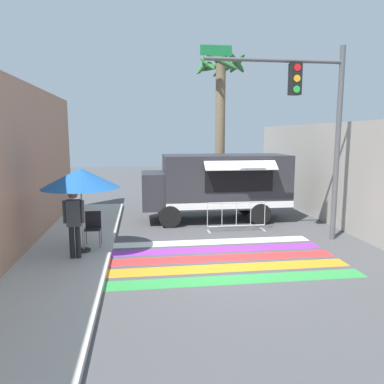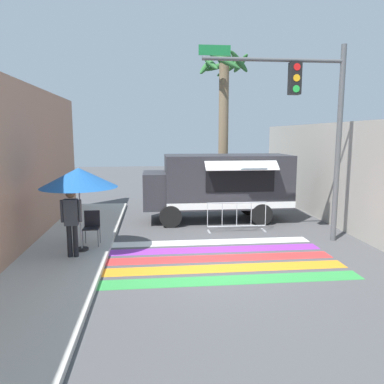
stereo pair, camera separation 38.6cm
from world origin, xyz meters
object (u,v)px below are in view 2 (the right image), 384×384
(vendor_person, at_px, (71,218))
(palm_tree, at_px, (224,106))
(barricade_front, at_px, (237,217))
(traffic_signal_pole, at_px, (313,111))
(patio_umbrella, at_px, (79,178))
(folding_chair, at_px, (92,224))
(food_truck, at_px, (216,183))

(vendor_person, xyz_separation_m, palm_tree, (5.21, 6.86, 3.35))
(barricade_front, bearing_deg, traffic_signal_pole, -36.21)
(vendor_person, xyz_separation_m, barricade_front, (4.88, 2.56, -0.65))
(patio_umbrella, bearing_deg, vendor_person, -103.18)
(folding_chair, bearing_deg, palm_tree, 40.69)
(traffic_signal_pole, relative_size, folding_chair, 6.02)
(folding_chair, height_order, palm_tree, palm_tree)
(food_truck, bearing_deg, barricade_front, -75.81)
(patio_umbrella, distance_m, vendor_person, 1.11)
(folding_chair, xyz_separation_m, palm_tree, (4.89, 5.77, 3.78))
(traffic_signal_pole, xyz_separation_m, palm_tree, (-1.56, 5.69, 0.54))
(folding_chair, bearing_deg, food_truck, 28.50)
(folding_chair, bearing_deg, traffic_signal_pole, -8.31)
(food_truck, relative_size, barricade_front, 2.71)
(palm_tree, bearing_deg, vendor_person, -127.20)
(vendor_person, bearing_deg, food_truck, 35.13)
(traffic_signal_pole, xyz_separation_m, patio_umbrella, (-6.65, -0.64, -1.83))
(food_truck, xyz_separation_m, traffic_signal_pole, (2.32, -3.09, 2.50))
(traffic_signal_pole, height_order, folding_chair, traffic_signal_pole)
(food_truck, distance_m, patio_umbrella, 5.75)
(patio_umbrella, height_order, folding_chair, patio_umbrella)
(barricade_front, relative_size, palm_tree, 0.30)
(traffic_signal_pole, distance_m, vendor_person, 7.42)
(palm_tree, bearing_deg, traffic_signal_pole, -74.62)
(traffic_signal_pole, xyz_separation_m, vendor_person, (-6.77, -1.17, -2.80))
(traffic_signal_pole, relative_size, vendor_person, 3.29)
(vendor_person, relative_size, barricade_front, 0.88)
(food_truck, height_order, barricade_front, food_truck)
(barricade_front, bearing_deg, palm_tree, 85.65)
(patio_umbrella, bearing_deg, folding_chair, 70.74)
(folding_chair, relative_size, vendor_person, 0.55)
(vendor_person, bearing_deg, folding_chair, 65.01)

